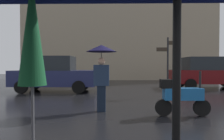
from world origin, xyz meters
name	(u,v)px	position (x,y,z in m)	size (l,w,h in m)	color
folded_patio_umbrella_near	(32,38)	(-1.36, -0.43, 1.71)	(0.38, 0.38, 2.47)	black
pedestrian_with_umbrella	(101,61)	(-0.77, 3.10, 1.54)	(0.92, 0.92, 2.01)	black
parked_scooter	(181,96)	(1.45, 2.58, 0.56)	(1.50, 0.32, 1.23)	black
parked_car_left	(208,73)	(5.38, 9.32, 0.97)	(4.55, 1.94, 1.92)	#590C0F
parked_car_right	(54,74)	(-3.66, 7.62, 0.96)	(4.41, 1.84, 1.89)	#1E234C
street_signpost	(168,60)	(2.07, 6.23, 1.64)	(1.08, 0.08, 2.69)	black
building_block	(119,16)	(0.00, 17.34, 6.53)	(19.20, 2.60, 13.06)	gray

